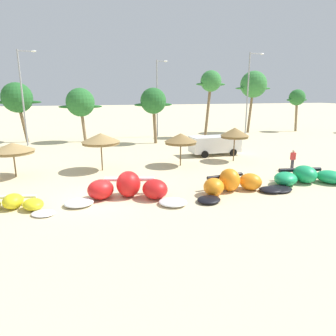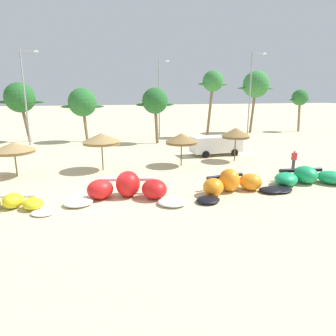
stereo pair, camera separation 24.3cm
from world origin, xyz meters
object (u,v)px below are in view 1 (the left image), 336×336
(palm_right_of_gap, at_px, (253,85))
(palm_center_right, at_px, (211,82))
(beach_umbrella_outermost, at_px, (235,133))
(palm_right, at_px, (297,98))
(beach_umbrella_middle, at_px, (101,139))
(palm_center_left, at_px, (153,101))
(kite_left, at_px, (11,205))
(lamppost_west_center, at_px, (158,95))
(kite_center, at_px, (232,184))
(lamppost_west, at_px, (24,94))
(palm_left_of_gap, at_px, (80,103))
(palm_left, at_px, (17,98))
(lamppost_east_center, at_px, (249,91))
(person_near_kites, at_px, (293,160))
(parked_van, at_px, (214,144))
(beach_umbrella_near_van, at_px, (13,148))
(kite_left_of_center, at_px, (128,189))
(kite_right_of_center, at_px, (308,177))
(beach_umbrella_near_palms, at_px, (181,139))

(palm_right_of_gap, bearing_deg, palm_center_right, -161.04)
(beach_umbrella_outermost, bearing_deg, palm_right, 41.32)
(beach_umbrella_middle, relative_size, palm_center_left, 0.46)
(kite_left, distance_m, lamppost_west_center, 28.05)
(kite_center, distance_m, lamppost_west, 26.55)
(palm_left_of_gap, height_order, lamppost_west, lamppost_west)
(palm_left, xyz_separation_m, lamppost_west_center, (17.20, 0.15, 0.25))
(lamppost_west_center, bearing_deg, lamppost_east_center, -14.61)
(person_near_kites, height_order, lamppost_east_center, lamppost_east_center)
(kite_center, distance_m, parked_van, 11.36)
(beach_umbrella_near_van, bearing_deg, kite_left_of_center, -42.95)
(palm_center_right, bearing_deg, lamppost_west_center, 163.03)
(kite_right_of_center, xyz_separation_m, lamppost_west_center, (-4.53, 24.08, 5.10))
(palm_right, bearing_deg, palm_center_left, -167.11)
(lamppost_east_center, bearing_deg, palm_left, 174.26)
(parked_van, distance_m, palm_left_of_gap, 17.43)
(parked_van, distance_m, palm_center_right, 13.74)
(kite_left_of_center, height_order, parked_van, parked_van)
(palm_right_of_gap, distance_m, palm_right, 7.64)
(kite_left_of_center, height_order, palm_left, palm_left)
(kite_center, relative_size, palm_left_of_gap, 0.94)
(kite_right_of_center, bearing_deg, kite_left, 179.69)
(palm_left_of_gap, xyz_separation_m, lamppost_east_center, (21.75, -1.31, 1.36))
(palm_right_of_gap, bearing_deg, beach_umbrella_near_palms, -133.59)
(beach_umbrella_outermost, height_order, palm_right_of_gap, palm_right_of_gap)
(beach_umbrella_outermost, xyz_separation_m, palm_center_left, (-4.78, 11.24, 2.40))
(palm_center_left, xyz_separation_m, lamppost_west_center, (1.79, 5.17, 0.62))
(kite_left_of_center, height_order, palm_left_of_gap, palm_left_of_gap)
(lamppost_west_center, bearing_deg, beach_umbrella_near_van, -130.63)
(palm_left, distance_m, palm_center_left, 16.21)
(kite_center, bearing_deg, lamppost_west, 124.72)
(kite_center, relative_size, palm_right_of_gap, 0.68)
(kite_center, height_order, palm_right, palm_right)
(kite_right_of_center, xyz_separation_m, palm_center_right, (2.15, 22.04, 6.76))
(kite_left, height_order, lamppost_west_center, lamppost_west_center)
(kite_left, distance_m, kite_right_of_center, 18.10)
(beach_umbrella_middle, height_order, palm_center_left, palm_center_left)
(lamppost_east_center, bearing_deg, beach_umbrella_near_van, -152.02)
(kite_left_of_center, distance_m, palm_right, 38.27)
(palm_left_of_gap, distance_m, lamppost_east_center, 21.83)
(kite_left, xyz_separation_m, kite_left_of_center, (6.11, 0.19, 0.28))
(beach_umbrella_outermost, relative_size, palm_center_left, 0.46)
(kite_center, bearing_deg, palm_right_of_gap, 57.84)
(beach_umbrella_outermost, relative_size, palm_left_of_gap, 0.46)
(beach_umbrella_middle, distance_m, palm_right, 35.01)
(beach_umbrella_middle, xyz_separation_m, person_near_kites, (14.40, -3.86, -1.69))
(person_near_kites, relative_size, palm_right, 0.25)
(beach_umbrella_near_palms, bearing_deg, kite_left_of_center, -127.67)
(kite_left, relative_size, person_near_kites, 3.12)
(lamppost_east_center, bearing_deg, beach_umbrella_near_palms, -135.13)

